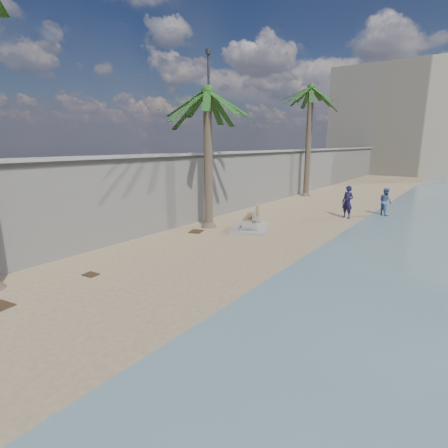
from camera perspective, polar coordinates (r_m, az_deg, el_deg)
The scene contains 12 objects.
ground_plane at distance 8.49m, azimuth -27.15°, elevation -17.20°, with size 140.00×140.00×0.00m, color #967B5C.
seawall at distance 26.10m, azimuth 8.48°, elevation 7.76°, with size 0.45×70.00×3.50m, color gray.
wall_cap at distance 26.00m, azimuth 8.62°, elevation 11.71°, with size 0.80×70.00×0.12m, color gray.
end_building at distance 55.84m, azimuth 27.75°, elevation 14.57°, with size 18.00×12.00×14.00m, color #B7AA93.
bench_far at distance 16.97m, azimuth 4.41°, elevation 0.61°, with size 2.49×2.87×1.01m.
palm_mid at distance 17.19m, azimuth -2.69°, elevation 20.52°, with size 5.00×5.00×7.30m.
palm_back at distance 28.68m, azimuth 14.07°, elevation 20.52°, with size 5.00×5.00×9.04m.
streetlight at distance 19.37m, azimuth -2.51°, elevation 20.63°, with size 0.28×0.28×5.12m.
person_a at distance 20.54m, azimuth 19.55°, elevation 3.78°, with size 0.75×0.51×2.09m, color #171438.
person_b at distance 22.30m, azimuth 24.87°, elevation 3.57°, with size 0.85×0.66×1.76m, color #496B98.
debris_c at distance 16.56m, azimuth -4.57°, elevation -1.21°, with size 0.70×0.56×0.03m, color #382616.
debris_d at distance 11.96m, azimuth -20.92°, elevation -7.71°, with size 0.45×0.36×0.03m, color #382616.
Camera 1 is at (6.79, -3.07, 4.07)m, focal length 28.00 mm.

